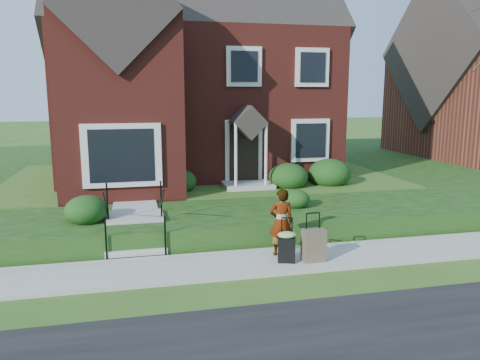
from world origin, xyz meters
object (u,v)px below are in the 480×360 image
object	(u,v)px
woman	(281,222)
suitcase_olive	(314,245)
front_steps	(136,228)
suitcase_black	(287,245)

from	to	relation	value
woman	suitcase_olive	distance (m)	0.90
front_steps	suitcase_black	bearing A→B (deg)	-33.09
front_steps	suitcase_olive	xyz separation A→B (m)	(3.79, -2.15, -0.03)
suitcase_black	suitcase_olive	bearing A→B (deg)	10.96
front_steps	suitcase_black	xyz separation A→B (m)	(3.19, -2.08, -0.01)
front_steps	suitcase_black	world-z (taller)	front_steps
suitcase_olive	suitcase_black	bearing A→B (deg)	174.11
front_steps	woman	bearing A→B (deg)	-26.28
woman	suitcase_black	bearing A→B (deg)	92.78
front_steps	suitcase_olive	size ratio (longest dim) A/B	1.87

